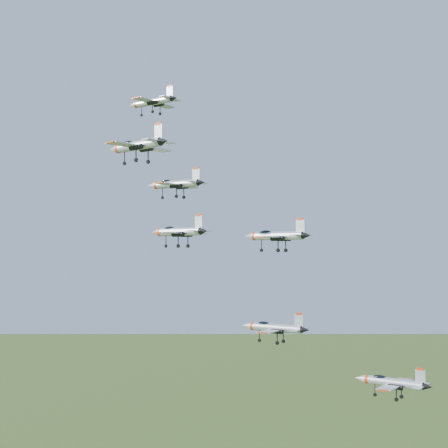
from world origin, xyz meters
The scene contains 7 objects.
jet_lead centered at (-12.70, 8.27, 164.48)m, with size 12.74×10.45×3.42m.
jet_left_high centered at (-0.36, 0.54, 146.37)m, with size 12.67×10.46×3.39m.
jet_right_high centered at (6.03, -16.39, 150.38)m, with size 13.32×11.09×3.56m.
jet_left_low centered at (15.75, 8.67, 137.05)m, with size 13.80×11.38×3.69m.
jet_right_low centered at (6.88, -7.49, 137.51)m, with size 12.57×10.43×3.36m.
jet_trail centered at (18.88, 2.57, 121.92)m, with size 12.31×10.16×3.29m.
jet_extra centered at (37.52, 5.18, 114.89)m, with size 11.94×9.80×3.20m.
Camera 1 is at (70.30, -85.96, 134.52)m, focal length 50.00 mm.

